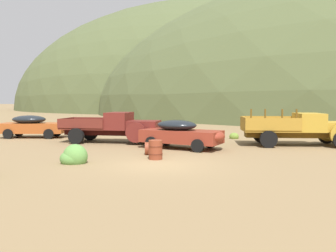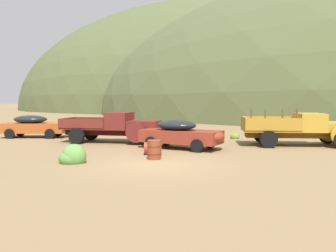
{
  "view_description": "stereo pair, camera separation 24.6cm",
  "coord_description": "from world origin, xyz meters",
  "px_view_note": "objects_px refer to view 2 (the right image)",
  "views": [
    {
      "loc": [
        4.66,
        -13.98,
        2.71
      ],
      "look_at": [
        -1.31,
        5.84,
        1.15
      ],
      "focal_mm": 38.49,
      "sensor_mm": 36.0,
      "label": 1
    },
    {
      "loc": [
        4.9,
        -13.91,
        2.71
      ],
      "look_at": [
        -1.31,
        5.84,
        1.15
      ],
      "focal_mm": 38.49,
      "sensor_mm": 36.0,
      "label": 2
    }
  ],
  "objects_px": {
    "truck_oxblood": "(118,126)",
    "oil_drum_foreground": "(154,150)",
    "car_rust_red": "(183,134)",
    "truck_mustard": "(307,128)",
    "oil_drum_tipped": "(153,148)",
    "car_oxide_orange": "(36,126)"
  },
  "relations": [
    {
      "from": "oil_drum_tipped",
      "to": "oil_drum_foreground",
      "type": "relative_size",
      "value": 1.15
    },
    {
      "from": "truck_oxblood",
      "to": "car_rust_red",
      "type": "height_order",
      "value": "truck_oxblood"
    },
    {
      "from": "car_oxide_orange",
      "to": "car_rust_red",
      "type": "height_order",
      "value": "same"
    },
    {
      "from": "oil_drum_tipped",
      "to": "truck_oxblood",
      "type": "bearing_deg",
      "value": 133.34
    },
    {
      "from": "car_rust_red",
      "to": "oil_drum_tipped",
      "type": "distance_m",
      "value": 2.64
    },
    {
      "from": "car_oxide_orange",
      "to": "car_rust_red",
      "type": "distance_m",
      "value": 11.68
    },
    {
      "from": "car_oxide_orange",
      "to": "truck_mustard",
      "type": "distance_m",
      "value": 17.97
    },
    {
      "from": "car_rust_red",
      "to": "truck_mustard",
      "type": "xyz_separation_m",
      "value": [
        6.55,
        3.37,
        0.19
      ]
    },
    {
      "from": "car_oxide_orange",
      "to": "oil_drum_tipped",
      "type": "relative_size",
      "value": 4.99
    },
    {
      "from": "car_oxide_orange",
      "to": "oil_drum_tipped",
      "type": "distance_m",
      "value": 11.65
    },
    {
      "from": "truck_mustard",
      "to": "car_rust_red",
      "type": "bearing_deg",
      "value": -165.08
    },
    {
      "from": "car_rust_red",
      "to": "truck_mustard",
      "type": "bearing_deg",
      "value": 37.78
    },
    {
      "from": "car_rust_red",
      "to": "truck_mustard",
      "type": "relative_size",
      "value": 0.72
    },
    {
      "from": "car_oxide_orange",
      "to": "truck_oxblood",
      "type": "bearing_deg",
      "value": -24.71
    },
    {
      "from": "car_rust_red",
      "to": "oil_drum_foreground",
      "type": "xyz_separation_m",
      "value": [
        -0.34,
        -3.7,
        -0.38
      ]
    },
    {
      "from": "car_rust_red",
      "to": "oil_drum_tipped",
      "type": "relative_size",
      "value": 4.85
    },
    {
      "from": "truck_oxblood",
      "to": "oil_drum_foreground",
      "type": "bearing_deg",
      "value": -56.89
    },
    {
      "from": "car_oxide_orange",
      "to": "truck_oxblood",
      "type": "height_order",
      "value": "truck_oxblood"
    },
    {
      "from": "car_rust_red",
      "to": "truck_oxblood",
      "type": "bearing_deg",
      "value": 172.55
    },
    {
      "from": "truck_oxblood",
      "to": "oil_drum_tipped",
      "type": "relative_size",
      "value": 6.24
    },
    {
      "from": "car_oxide_orange",
      "to": "truck_oxblood",
      "type": "relative_size",
      "value": 0.8
    },
    {
      "from": "car_oxide_orange",
      "to": "car_rust_red",
      "type": "relative_size",
      "value": 1.03
    }
  ]
}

